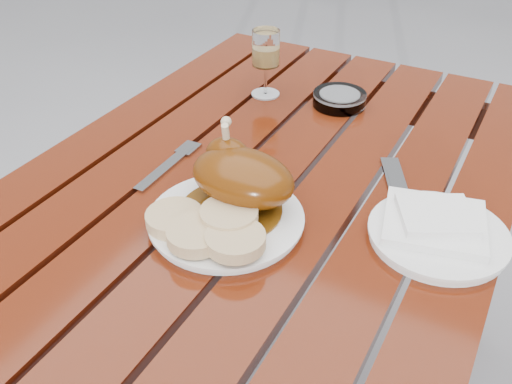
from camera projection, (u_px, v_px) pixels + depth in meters
table at (263, 323)px, 1.21m from camera, size 0.80×1.20×0.75m
dinner_plate at (226, 220)px, 0.88m from camera, size 0.25×0.25×0.02m
roast_duck at (240, 176)px, 0.88m from camera, size 0.17×0.17×0.12m
bread_dumplings at (208, 227)px, 0.83m from camera, size 0.20×0.14×0.03m
wine_glass at (266, 64)px, 1.22m from camera, size 0.08×0.08×0.15m
side_plate at (438, 235)px, 0.85m from camera, size 0.23×0.23×0.02m
napkin at (435, 222)px, 0.85m from camera, size 0.17×0.17×0.01m
ashtray at (339, 99)px, 1.21m from camera, size 0.13×0.13×0.03m
fork at (166, 167)px, 1.01m from camera, size 0.02×0.16×0.01m
knife at (405, 213)px, 0.90m from camera, size 0.13×0.22×0.01m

